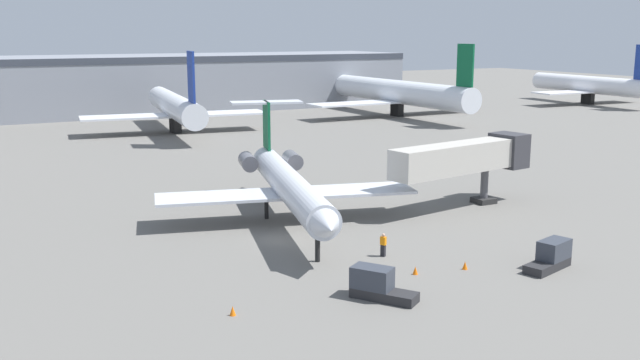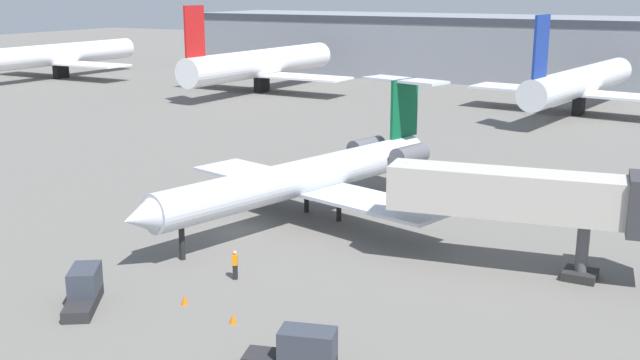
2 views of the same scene
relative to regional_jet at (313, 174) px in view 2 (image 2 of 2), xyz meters
The scene contains 12 objects.
ground_plane 6.59m from the regional_jet, 115.45° to the right, with size 400.00×400.00×0.10m, color #66635E.
regional_jet is the anchor object (origin of this frame).
jet_bridge 17.06m from the regional_jet, 10.91° to the right, with size 15.85×5.35×6.26m.
ground_crew_marshaller 12.59m from the regional_jet, 81.82° to the right, with size 0.41×0.47×1.69m.
baggage_tug_lead 19.39m from the regional_jet, 99.10° to the right, with size 3.40×4.10×1.90m.
baggage_tug_trailing 22.41m from the regional_jet, 62.36° to the right, with size 4.23×2.46×1.90m.
traffic_cone_near 18.20m from the regional_jet, 73.59° to the right, with size 0.36×0.36×0.55m.
traffic_cone_far 16.84m from the regional_jet, 84.76° to the right, with size 0.36×0.36×0.55m.
terminal_building 91.33m from the regional_jet, 91.52° to the left, with size 137.52×22.59×11.09m.
parked_airliner_west_end 99.17m from the regional_jet, 146.70° to the left, with size 29.08×34.57×13.19m.
parked_airliner_west_mid 69.06m from the regional_jet, 125.92° to the left, with size 30.01×35.60×13.66m.
parked_airliner_centre 57.51m from the regional_jet, 82.43° to the left, with size 29.25×34.38×13.12m.
Camera 2 is at (28.04, -40.79, 16.08)m, focal length 43.23 mm.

